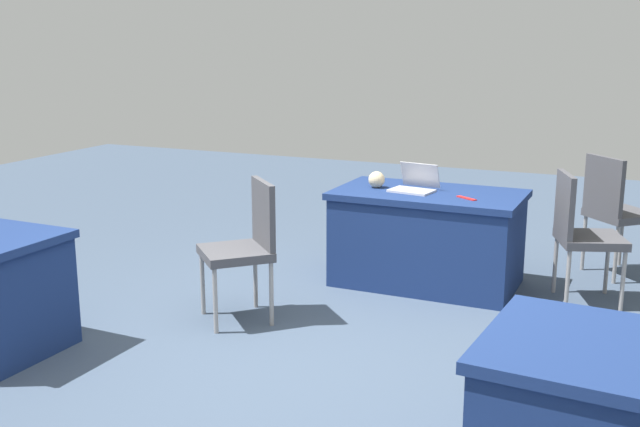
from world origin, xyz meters
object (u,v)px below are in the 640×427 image
object	(u,v)px
chair_near_front	(581,229)
scissors_red	(467,198)
table_foreground	(427,238)
chair_by_pillar	(615,207)
laptop_silver	(414,186)
chair_tucked_left	(246,241)
yarn_ball	(377,180)

from	to	relation	value
chair_near_front	scissors_red	world-z (taller)	chair_near_front
table_foreground	chair_by_pillar	distance (m)	1.55
laptop_silver	table_foreground	bearing A→B (deg)	-161.25
chair_by_pillar	laptop_silver	xyz separation A→B (m)	(1.41, 0.83, 0.21)
chair_by_pillar	scissors_red	distance (m)	1.38
table_foreground	laptop_silver	xyz separation A→B (m)	(0.11, 0.02, 0.40)
chair_by_pillar	laptop_silver	world-z (taller)	chair_by_pillar
table_foreground	chair_tucked_left	size ratio (longest dim) A/B	1.50
chair_tucked_left	chair_by_pillar	size ratio (longest dim) A/B	0.98
scissors_red	chair_near_front	bearing A→B (deg)	47.18
table_foreground	chair_near_front	world-z (taller)	chair_near_front
table_foreground	scissors_red	size ratio (longest dim) A/B	7.94
chair_tucked_left	laptop_silver	size ratio (longest dim) A/B	2.66
table_foreground	scissors_red	bearing A→B (deg)	155.73
chair_by_pillar	laptop_silver	bearing A→B (deg)	-103.36
table_foreground	chair_tucked_left	world-z (taller)	chair_tucked_left
laptop_silver	chair_tucked_left	bearing A→B (deg)	65.53
laptop_silver	yarn_ball	size ratio (longest dim) A/B	2.79
chair_near_front	laptop_silver	bearing A→B (deg)	-107.07
table_foreground	chair_near_front	distance (m)	1.13
chair_tucked_left	chair_near_front	bearing A→B (deg)	-102.55
laptop_silver	scissors_red	distance (m)	0.46
chair_near_front	chair_by_pillar	size ratio (longest dim) A/B	0.97
chair_near_front	laptop_silver	size ratio (longest dim) A/B	2.65
table_foreground	laptop_silver	bearing A→B (deg)	9.91
laptop_silver	chair_by_pillar	bearing A→B (deg)	-140.67
table_foreground	chair_tucked_left	bearing A→B (deg)	53.60
chair_near_front	yarn_ball	xyz separation A→B (m)	(1.54, 0.06, 0.26)
yarn_ball	scissors_red	size ratio (longest dim) A/B	0.71
table_foreground	laptop_silver	world-z (taller)	laptop_silver
chair_near_front	chair_tucked_left	bearing A→B (deg)	-77.69
chair_near_front	yarn_ball	distance (m)	1.56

